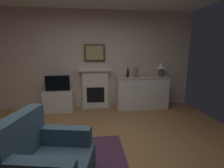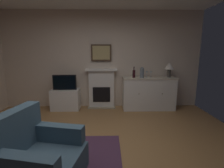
% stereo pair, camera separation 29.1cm
% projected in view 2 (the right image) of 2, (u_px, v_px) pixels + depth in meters
% --- Properties ---
extents(ground_plane, '(5.53, 4.96, 0.10)m').
position_uv_depth(ground_plane, '(96.00, 160.00, 2.50)').
color(ground_plane, '#9E7042').
rests_on(ground_plane, ground).
extents(wall_rear, '(5.53, 0.06, 2.66)m').
position_uv_depth(wall_rear, '(101.00, 60.00, 4.64)').
color(wall_rear, beige).
rests_on(wall_rear, ground_plane).
extents(fireplace_unit, '(0.87, 0.30, 1.10)m').
position_uv_depth(fireplace_unit, '(101.00, 88.00, 4.67)').
color(fireplace_unit, white).
rests_on(fireplace_unit, ground_plane).
extents(framed_picture, '(0.55, 0.04, 0.45)m').
position_uv_depth(framed_picture, '(101.00, 53.00, 4.52)').
color(framed_picture, '#473323').
extents(sideboard_cabinet, '(1.42, 0.49, 0.88)m').
position_uv_depth(sideboard_cabinet, '(148.00, 93.00, 4.54)').
color(sideboard_cabinet, white).
rests_on(sideboard_cabinet, ground_plane).
extents(table_lamp, '(0.26, 0.26, 0.40)m').
position_uv_depth(table_lamp, '(169.00, 67.00, 4.41)').
color(table_lamp, '#4C4742').
rests_on(table_lamp, sideboard_cabinet).
extents(wine_bottle, '(0.08, 0.08, 0.29)m').
position_uv_depth(wine_bottle, '(134.00, 73.00, 4.42)').
color(wine_bottle, '#331419').
rests_on(wine_bottle, sideboard_cabinet).
extents(wine_glass_left, '(0.07, 0.07, 0.16)m').
position_uv_depth(wine_glass_left, '(147.00, 73.00, 4.44)').
color(wine_glass_left, silver).
rests_on(wine_glass_left, sideboard_cabinet).
extents(wine_glass_center, '(0.07, 0.07, 0.16)m').
position_uv_depth(wine_glass_center, '(151.00, 73.00, 4.43)').
color(wine_glass_center, silver).
rests_on(wine_glass_center, sideboard_cabinet).
extents(vase_decorative, '(0.11, 0.11, 0.28)m').
position_uv_depth(vase_decorative, '(142.00, 72.00, 4.38)').
color(vase_decorative, slate).
rests_on(vase_decorative, sideboard_cabinet).
extents(tv_cabinet, '(0.75, 0.42, 0.56)m').
position_uv_depth(tv_cabinet, '(66.00, 99.00, 4.54)').
color(tv_cabinet, white).
rests_on(tv_cabinet, ground_plane).
extents(tv_set, '(0.62, 0.07, 0.40)m').
position_uv_depth(tv_set, '(65.00, 82.00, 4.42)').
color(tv_set, black).
rests_on(tv_set, tv_cabinet).
extents(armchair, '(0.95, 0.91, 0.92)m').
position_uv_depth(armchair, '(38.00, 158.00, 1.86)').
color(armchair, '#3F596B').
rests_on(armchair, ground_plane).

